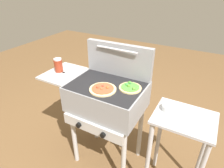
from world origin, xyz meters
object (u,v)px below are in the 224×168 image
(pizza_veggie, at_px, (130,87))
(sauce_jar, at_px, (58,65))
(pizza_pepperoni, at_px, (103,89))
(topping_bowl_near, at_px, (169,108))
(grill, at_px, (105,98))
(prep_table, at_px, (179,141))

(pizza_veggie, height_order, sauce_jar, sauce_jar)
(pizza_veggie, xyz_separation_m, sauce_jar, (-0.73, -0.04, 0.05))
(pizza_pepperoni, bearing_deg, topping_bowl_near, 12.56)
(pizza_veggie, distance_m, topping_bowl_near, 0.34)
(grill, distance_m, topping_bowl_near, 0.55)
(pizza_pepperoni, distance_m, prep_table, 0.73)
(grill, relative_size, sauce_jar, 7.30)
(grill, xyz_separation_m, topping_bowl_near, (0.55, 0.03, 0.08))
(prep_table, distance_m, topping_bowl_near, 0.29)
(sauce_jar, bearing_deg, pizza_veggie, 3.41)
(pizza_veggie, xyz_separation_m, prep_table, (0.46, -0.04, -0.34))
(pizza_pepperoni, height_order, sauce_jar, sauce_jar)
(pizza_pepperoni, distance_m, topping_bowl_near, 0.54)
(pizza_pepperoni, height_order, topping_bowl_near, pizza_pepperoni)
(grill, bearing_deg, topping_bowl_near, 3.03)
(pizza_pepperoni, xyz_separation_m, topping_bowl_near, (0.52, 0.12, -0.08))
(prep_table, bearing_deg, pizza_pepperoni, -171.96)
(grill, xyz_separation_m, prep_table, (0.67, 0.00, -0.18))
(sauce_jar, bearing_deg, topping_bowl_near, 1.56)
(grill, relative_size, pizza_veggie, 5.19)
(sauce_jar, distance_m, prep_table, 1.26)
(sauce_jar, relative_size, topping_bowl_near, 1.22)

